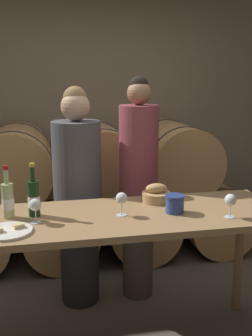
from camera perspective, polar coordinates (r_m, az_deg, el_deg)
The scene contains 13 objects.
stone_wall_back at distance 4.29m, azimuth -5.29°, elevation 11.51°, with size 10.00×0.12×3.20m.
barrel_stack at distance 3.85m, azimuth -3.99°, elevation -3.85°, with size 2.97×0.97×1.29m.
tasting_table at distance 2.41m, azimuth 0.64°, elevation -9.38°, with size 1.87×0.67×0.92m.
person_left at distance 2.95m, azimuth -6.98°, elevation -4.30°, with size 0.36×0.36×1.65m.
person_right at distance 3.00m, azimuth 1.81°, elevation -2.88°, with size 0.29×0.29×1.72m.
wine_bottle_red at distance 2.36m, azimuth -13.24°, elevation -4.25°, with size 0.07×0.07×0.32m.
wine_bottle_white at distance 2.37m, azimuth -16.77°, elevation -4.48°, with size 0.07×0.07×0.31m.
blue_crock at distance 2.38m, azimuth 7.10°, elevation -5.06°, with size 0.12×0.12×0.11m.
bread_basket at distance 2.58m, azimuth 4.42°, elevation -3.88°, with size 0.19×0.19×0.12m.
cheese_plate at distance 2.18m, azimuth -16.75°, elevation -8.74°, with size 0.25×0.25×0.04m.
wine_glass_far_left at distance 2.25m, azimuth -13.04°, elevation -5.33°, with size 0.07×0.07×0.14m.
wine_glass_left at distance 2.30m, azimuth -0.64°, elevation -4.52°, with size 0.07×0.07×0.14m.
wine_glass_center at distance 2.35m, azimuth 14.93°, elevation -4.60°, with size 0.07×0.07×0.14m.
Camera 1 is at (-0.47, -2.18, 1.72)m, focal length 42.00 mm.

